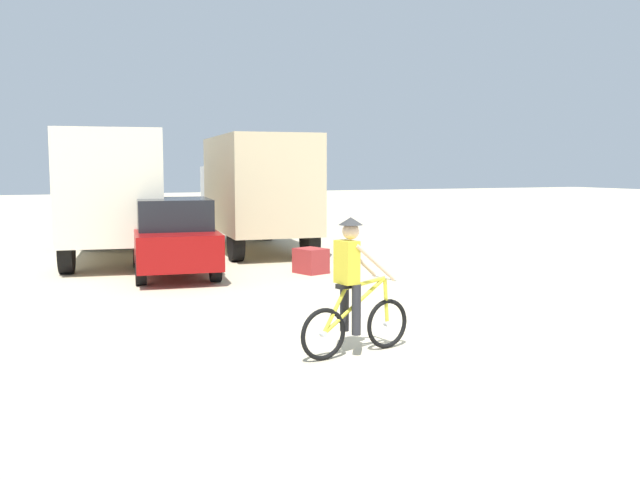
% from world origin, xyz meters
% --- Properties ---
extents(ground_plane, '(120.00, 120.00, 0.00)m').
position_xyz_m(ground_plane, '(0.00, 0.00, 0.00)').
color(ground_plane, beige).
extents(box_truck_cream_rv, '(3.37, 7.03, 3.35)m').
position_xyz_m(box_truck_cream_rv, '(-3.45, 11.07, 1.87)').
color(box_truck_cream_rv, beige).
rests_on(box_truck_cream_rv, ground).
extents(box_truck_tan_camper, '(3.00, 6.94, 3.35)m').
position_xyz_m(box_truck_tan_camper, '(0.64, 11.62, 1.87)').
color(box_truck_tan_camper, '#CCB78E').
rests_on(box_truck_tan_camper, ground).
extents(sedan_parked, '(2.28, 4.39, 1.76)m').
position_xyz_m(sedan_parked, '(-2.56, 7.85, 0.88)').
color(sedan_parked, maroon).
rests_on(sedan_parked, ground).
extents(cyclist_orange_shirt, '(1.71, 0.55, 1.82)m').
position_xyz_m(cyclist_orange_shirt, '(-1.79, 0.13, 0.85)').
color(cyclist_orange_shirt, black).
rests_on(cyclist_orange_shirt, ground).
extents(supply_crate, '(0.76, 0.84, 0.58)m').
position_xyz_m(supply_crate, '(0.42, 6.79, 0.29)').
color(supply_crate, '#9E2D2D').
rests_on(supply_crate, ground).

